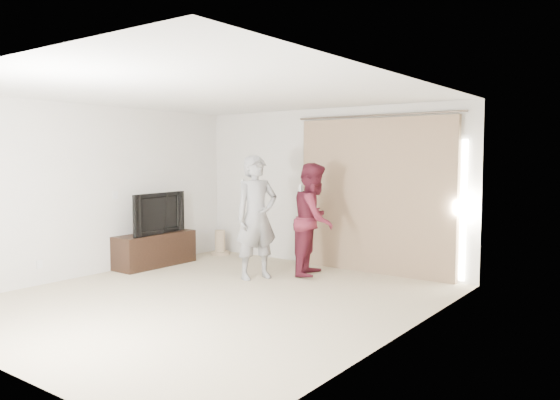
% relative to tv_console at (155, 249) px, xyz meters
% --- Properties ---
extents(floor, '(5.50, 5.50, 0.00)m').
position_rel_tv_console_xyz_m(floor, '(2.27, -0.99, -0.27)').
color(floor, '#C2B392').
rests_on(floor, ground).
extents(wall_back, '(5.00, 0.04, 2.60)m').
position_rel_tv_console_xyz_m(wall_back, '(2.27, 1.76, 1.03)').
color(wall_back, silver).
rests_on(wall_back, ground).
extents(wall_left, '(0.04, 5.50, 2.60)m').
position_rel_tv_console_xyz_m(wall_left, '(-0.23, -0.99, 1.03)').
color(wall_left, silver).
rests_on(wall_left, ground).
extents(ceiling, '(5.00, 5.50, 0.01)m').
position_rel_tv_console_xyz_m(ceiling, '(2.27, -0.99, 2.33)').
color(ceiling, white).
rests_on(ceiling, wall_back).
extents(curtain, '(2.80, 0.11, 2.46)m').
position_rel_tv_console_xyz_m(curtain, '(3.18, 1.69, 0.93)').
color(curtain, tan).
rests_on(curtain, ground).
extents(tv_console, '(0.49, 1.41, 0.54)m').
position_rel_tv_console_xyz_m(tv_console, '(0.00, 0.00, 0.00)').
color(tv_console, black).
rests_on(tv_console, ground).
extents(tv, '(0.30, 1.18, 0.68)m').
position_rel_tv_console_xyz_m(tv, '(0.00, 0.00, 0.61)').
color(tv, black).
rests_on(tv, tv_console).
extents(scratching_post, '(0.34, 0.34, 0.46)m').
position_rel_tv_console_xyz_m(scratching_post, '(0.17, 1.41, -0.09)').
color(scratching_post, tan).
rests_on(scratching_post, ground).
extents(person_man, '(0.67, 0.79, 1.83)m').
position_rel_tv_console_xyz_m(person_man, '(1.95, 0.28, 0.64)').
color(person_man, gray).
rests_on(person_man, ground).
extents(person_woman, '(0.88, 0.99, 1.72)m').
position_rel_tv_console_xyz_m(person_woman, '(2.49, 1.01, 0.59)').
color(person_woman, maroon).
rests_on(person_woman, ground).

